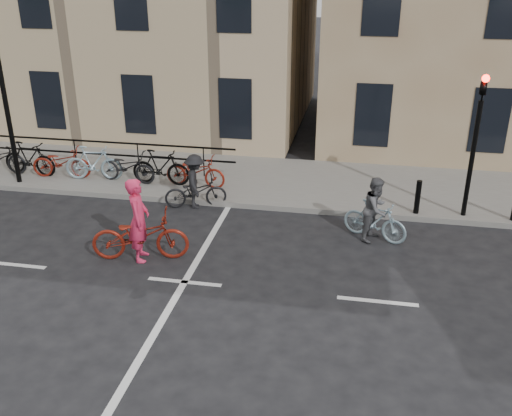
% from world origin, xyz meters
% --- Properties ---
extents(ground, '(120.00, 120.00, 0.00)m').
position_xyz_m(ground, '(0.00, 0.00, 0.00)').
color(ground, black).
rests_on(ground, ground).
extents(sidewalk, '(46.00, 4.00, 0.15)m').
position_xyz_m(sidewalk, '(-4.00, 6.00, 0.07)').
color(sidewalk, slate).
rests_on(sidewalk, ground).
extents(traffic_light, '(0.18, 0.30, 3.90)m').
position_xyz_m(traffic_light, '(6.20, 4.34, 2.45)').
color(traffic_light, black).
rests_on(traffic_light, sidewalk).
extents(lamp_post, '(0.36, 0.36, 5.28)m').
position_xyz_m(lamp_post, '(-6.50, 4.40, 3.49)').
color(lamp_post, black).
rests_on(lamp_post, sidewalk).
extents(bollard_east, '(0.14, 0.14, 0.90)m').
position_xyz_m(bollard_east, '(5.00, 4.25, 0.60)').
color(bollard_east, black).
rests_on(bollard_east, sidewalk).
extents(parked_bikes, '(8.30, 1.23, 1.05)m').
position_xyz_m(parked_bikes, '(-4.35, 5.04, 0.64)').
color(parked_bikes, black).
rests_on(parked_bikes, sidewalk).
extents(cyclist_pink, '(2.28, 1.22, 1.93)m').
position_xyz_m(cyclist_pink, '(-1.27, 0.83, 0.67)').
color(cyclist_pink, maroon).
rests_on(cyclist_pink, ground).
extents(cyclist_grey, '(1.68, 1.10, 1.58)m').
position_xyz_m(cyclist_grey, '(3.92, 2.82, 0.64)').
color(cyclist_grey, '#95B4C3').
rests_on(cyclist_grey, ground).
extents(cyclist_dark, '(1.78, 1.10, 1.50)m').
position_xyz_m(cyclist_dark, '(-0.88, 3.90, 0.59)').
color(cyclist_dark, black).
rests_on(cyclist_dark, ground).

